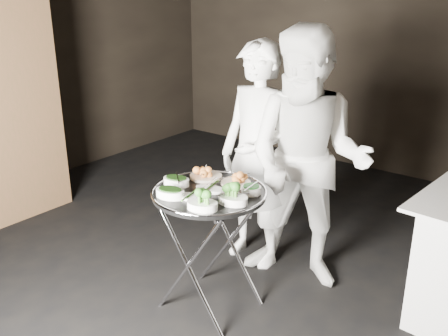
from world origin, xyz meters
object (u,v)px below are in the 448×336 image
Objects in this scene: serving_tray at (209,193)px; waiter_right at (307,162)px; tray_stand at (210,245)px; waiter_left at (257,156)px.

waiter_right is (0.31, 0.68, 0.08)m from serving_tray.
waiter_right is at bearing 65.18° from serving_tray.
waiter_right reaches higher than tray_stand.
tray_stand is at bearing 0.00° from serving_tray.
waiter_right is (0.31, 0.68, 0.45)m from tray_stand.
waiter_left is (-0.13, 0.71, 0.39)m from tray_stand.
serving_tray is 0.75m from waiter_right.
waiter_right reaches higher than waiter_left.
serving_tray is at bearing -76.91° from waiter_left.
waiter_left is 0.45m from waiter_right.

